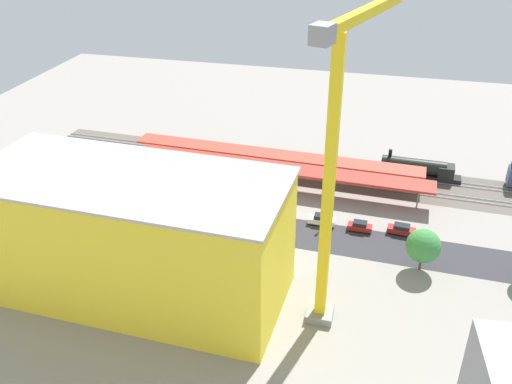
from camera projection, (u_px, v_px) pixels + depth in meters
name	position (u px, v px, depth m)	size (l,w,h in m)	color
ground_plane	(282.00, 218.00, 99.14)	(181.47, 181.47, 0.00)	gray
rail_bed	(301.00, 171.00, 115.45)	(113.42, 13.77, 0.01)	#5B544C
street_asphalt	(278.00, 230.00, 95.71)	(113.42, 9.00, 0.01)	#2D2D33
track_rails	(301.00, 170.00, 115.37)	(113.32, 12.10, 0.12)	#9E9EA8
platform_canopy_near	(279.00, 168.00, 106.99)	(58.60, 7.44, 4.58)	#A82D23
platform_canopy_far	(274.00, 155.00, 113.65)	(60.01, 7.27, 3.95)	#C63D2D
locomotive	(420.00, 169.00, 111.95)	(15.86, 3.64, 5.34)	black
parked_car_0	(401.00, 230.00, 94.30)	(4.82, 2.23, 1.78)	black
parked_car_1	(360.00, 227.00, 95.16)	(4.19, 1.91, 1.77)	black
parked_car_2	(322.00, 220.00, 96.96)	(4.77, 2.06, 1.84)	black
parked_car_3	(282.00, 216.00, 98.41)	(4.59, 2.02, 1.56)	black
parked_car_4	(249.00, 211.00, 99.85)	(4.61, 2.01, 1.71)	black
parked_car_5	(210.00, 208.00, 100.79)	(4.39, 2.08, 1.60)	black
parked_car_6	(178.00, 202.00, 102.85)	(4.62, 1.86, 1.57)	black
parked_car_7	(139.00, 198.00, 104.08)	(4.57, 1.78, 1.63)	black
construction_building	(134.00, 238.00, 77.29)	(41.86, 18.15, 18.17)	yellow
construction_roof_slab	(126.00, 178.00, 72.80)	(42.46, 18.75, 0.40)	#ADA89E
tower_crane	(336.00, 159.00, 66.34)	(8.46, 24.46, 40.29)	gray
box_truck_0	(126.00, 216.00, 96.21)	(8.82, 2.62, 3.70)	black
box_truck_1	(135.00, 227.00, 93.42)	(10.15, 2.71, 3.54)	black
street_tree_0	(115.00, 200.00, 94.29)	(4.22, 4.22, 7.42)	brown
street_tree_1	(100.00, 196.00, 96.11)	(5.50, 5.50, 7.63)	brown
street_tree_2	(423.00, 246.00, 83.81)	(5.21, 5.21, 6.98)	brown
street_tree_4	(90.00, 197.00, 96.72)	(4.93, 4.93, 6.93)	brown
traffic_light	(330.00, 198.00, 95.71)	(0.50, 0.36, 7.38)	#333333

